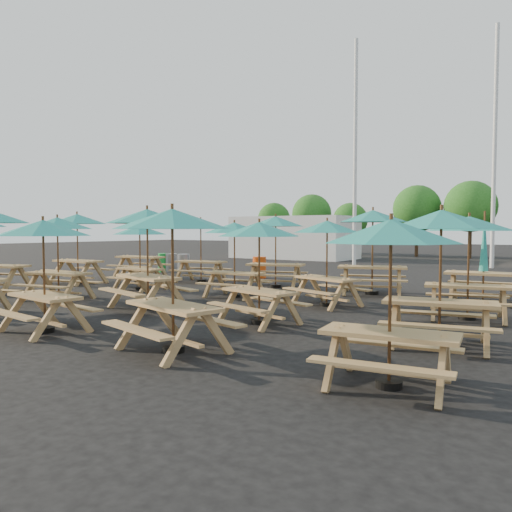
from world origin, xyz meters
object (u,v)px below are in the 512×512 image
Objects in this scene: picnic_unit_15 at (373,222)px; picnic_unit_18 at (469,231)px; picnic_unit_3 at (140,224)px; picnic_unit_16 at (391,243)px; picnic_unit_2 at (77,224)px; waste_bin_0 at (164,263)px; picnic_unit_11 at (276,226)px; picnic_unit_17 at (441,229)px; waste_bin_3 at (259,267)px; picnic_unit_19 at (484,265)px; waste_bin_1 at (171,263)px; picnic_unit_12 at (172,229)px; picnic_unit_8 at (43,236)px; picnic_unit_14 at (327,233)px; picnic_unit_5 at (57,229)px; picnic_unit_10 at (234,233)px; picnic_unit_9 at (147,223)px; picnic_unit_13 at (259,236)px; picnic_unit_7 at (201,228)px; waste_bin_2 at (184,264)px; picnic_unit_6 at (140,234)px.

picnic_unit_15 is 4.25m from picnic_unit_18.
picnic_unit_16 is (13.03, -8.18, -0.41)m from picnic_unit_3.
picnic_unit_2 reaches higher than waste_bin_0.
picnic_unit_11 is (6.50, 2.83, -0.10)m from picnic_unit_2.
waste_bin_3 is (-8.84, 8.04, -1.50)m from picnic_unit_17.
picnic_unit_3 is at bearing 173.73° from picnic_unit_19.
picnic_unit_16 reaches higher than waste_bin_1.
picnic_unit_16 is (3.39, 0.16, -0.17)m from picnic_unit_12.
waste_bin_3 is (4.80, -0.04, 0.00)m from waste_bin_1.
picnic_unit_8 is 0.95× the size of picnic_unit_14.
picnic_unit_15 is (6.66, 5.86, 0.21)m from picnic_unit_5.
picnic_unit_2 is at bearing 164.92° from picnic_unit_12.
picnic_unit_5 reaches higher than waste_bin_3.
picnic_unit_10 is (6.77, 0.18, -0.30)m from picnic_unit_2.
waste_bin_0 is at bearing -164.49° from waste_bin_1.
picnic_unit_14 is at bearing 55.92° from picnic_unit_9.
picnic_unit_10 is at bearing -35.04° from waste_bin_1.
picnic_unit_17 is (6.58, -5.59, -0.10)m from picnic_unit_11.
picnic_unit_14 is (3.33, 2.87, -0.23)m from picnic_unit_9.
picnic_unit_12 is at bearing 10.85° from picnic_unit_8.
picnic_unit_13 is (9.48, -5.65, -0.38)m from picnic_unit_3.
picnic_unit_12 is at bearing -116.62° from picnic_unit_19.
picnic_unit_16 is (6.35, -5.49, -0.07)m from picnic_unit_10.
picnic_unit_11 is 3.28m from picnic_unit_15.
picnic_unit_5 is at bearing -136.93° from picnic_unit_11.
picnic_unit_5 is 5.76m from picnic_unit_7.
picnic_unit_16 is (10.00, -2.38, -0.18)m from picnic_unit_5.
picnic_unit_2 is 2.94× the size of waste_bin_1.
picnic_unit_10 is 0.95× the size of picnic_unit_17.
waste_bin_2 is (0.28, 5.23, -1.70)m from picnic_unit_2.
picnic_unit_8 is at bearing -105.08° from picnic_unit_11.
picnic_unit_6 is 2.44× the size of waste_bin_3.
picnic_unit_15 is 8.90m from picnic_unit_16.
picnic_unit_5 is 9.97m from picnic_unit_17.
picnic_unit_5 is 6.45m from picnic_unit_13.
picnic_unit_7 is 1.04× the size of picnic_unit_18.
picnic_unit_19 is (3.03, -0.03, -1.16)m from picnic_unit_15.
picnic_unit_8 is at bearing -94.89° from picnic_unit_10.
picnic_unit_12 is (3.42, -2.76, -0.15)m from picnic_unit_9.
picnic_unit_15 is at bearing -13.00° from waste_bin_1.
picnic_unit_2 is 1.21× the size of picnic_unit_16.
picnic_unit_3 is 1.23× the size of picnic_unit_16.
picnic_unit_2 reaches higher than picnic_unit_12.
picnic_unit_11 is 1.08× the size of picnic_unit_14.
picnic_unit_17 is at bearing -29.27° from picnic_unit_10.
picnic_unit_9 reaches higher than picnic_unit_6.
picnic_unit_3 is 1.07× the size of picnic_unit_11.
picnic_unit_8 is 6.42m from picnic_unit_16.
picnic_unit_7 is 6.88m from picnic_unit_14.
picnic_unit_2 is 5.61m from waste_bin_1.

